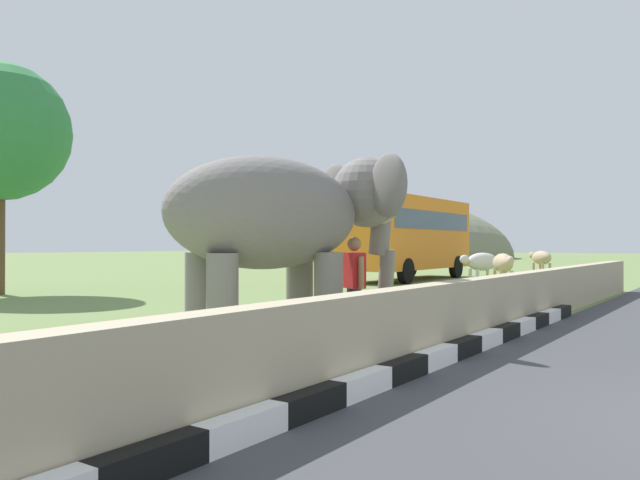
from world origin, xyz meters
name	(u,v)px	position (x,y,z in m)	size (l,w,h in m)	color
striped_curb	(384,377)	(-0.35, 3.93, 0.12)	(16.20, 0.20, 0.24)	white
barrier_parapet	(446,318)	(2.00, 4.23, 0.50)	(28.00, 0.36, 1.00)	tan
elephant	(286,217)	(1.34, 6.56, 1.95)	(4.02, 3.26, 2.97)	slate
person_handler	(354,282)	(2.46, 6.02, 0.93)	(0.42, 0.58, 1.66)	navy
bus_orange	(408,232)	(18.16, 12.87, 2.08)	(8.36, 2.74, 3.50)	orange
cow_near	(482,262)	(15.96, 8.78, 0.87)	(1.90, 1.13, 1.23)	beige
cow_mid	(503,264)	(14.83, 7.61, 0.87)	(1.83, 1.35, 1.23)	tan
cow_far	(541,258)	(24.34, 8.89, 0.87)	(1.66, 1.60, 1.23)	tan
hill_east	(384,258)	(55.00, 34.20, 0.00)	(34.03, 27.22, 13.20)	#6D7057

